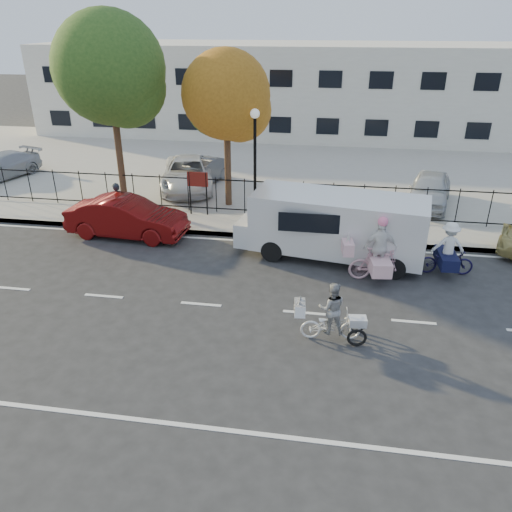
% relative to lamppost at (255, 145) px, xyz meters
% --- Properties ---
extents(ground, '(120.00, 120.00, 0.00)m').
position_rel_lamppost_xyz_m(ground, '(-0.50, -6.80, -3.11)').
color(ground, '#333334').
extents(road_markings, '(60.00, 9.52, 0.01)m').
position_rel_lamppost_xyz_m(road_markings, '(-0.50, -6.80, -3.11)').
color(road_markings, silver).
rests_on(road_markings, ground).
extents(curb, '(60.00, 0.10, 0.15)m').
position_rel_lamppost_xyz_m(curb, '(-0.50, -1.75, -3.04)').
color(curb, '#A8A399').
rests_on(curb, ground).
extents(sidewalk, '(60.00, 2.20, 0.15)m').
position_rel_lamppost_xyz_m(sidewalk, '(-0.50, -0.70, -3.04)').
color(sidewalk, '#A8A399').
rests_on(sidewalk, ground).
extents(parking_lot, '(60.00, 15.60, 0.15)m').
position_rel_lamppost_xyz_m(parking_lot, '(-0.50, 8.20, -3.04)').
color(parking_lot, '#A8A399').
rests_on(parking_lot, ground).
extents(iron_fence, '(58.00, 0.06, 1.50)m').
position_rel_lamppost_xyz_m(iron_fence, '(-0.50, 0.40, -2.21)').
color(iron_fence, black).
rests_on(iron_fence, sidewalk).
extents(building, '(34.00, 10.00, 6.00)m').
position_rel_lamppost_xyz_m(building, '(-0.50, 18.20, -0.11)').
color(building, silver).
rests_on(building, ground).
extents(lamppost, '(0.36, 0.36, 4.33)m').
position_rel_lamppost_xyz_m(lamppost, '(0.00, 0.00, 0.00)').
color(lamppost, black).
rests_on(lamppost, sidewalk).
extents(street_sign, '(0.85, 0.06, 1.80)m').
position_rel_lamppost_xyz_m(street_sign, '(-2.35, 0.00, -1.70)').
color(street_sign, black).
rests_on(street_sign, sidewalk).
extents(zebra_trike, '(1.89, 0.80, 1.61)m').
position_rel_lamppost_xyz_m(zebra_trike, '(3.24, -7.93, -2.49)').
color(zebra_trike, white).
rests_on(zebra_trike, ground).
extents(unicorn_bike, '(2.14, 1.50, 2.12)m').
position_rel_lamppost_xyz_m(unicorn_bike, '(4.59, -4.43, -2.33)').
color(unicorn_bike, '#D6A3AF').
rests_on(unicorn_bike, ground).
extents(bull_bike, '(1.92, 1.31, 1.78)m').
position_rel_lamppost_xyz_m(bull_bike, '(6.80, -3.66, -2.40)').
color(bull_bike, '#130F34').
rests_on(bull_bike, ground).
extents(white_van, '(6.57, 3.03, 2.23)m').
position_rel_lamppost_xyz_m(white_van, '(3.20, -3.00, -1.88)').
color(white_van, white).
rests_on(white_van, ground).
extents(red_sedan, '(4.61, 1.90, 1.48)m').
position_rel_lamppost_xyz_m(red_sedan, '(-4.52, -2.31, -2.37)').
color(red_sedan, '#620B0B').
rests_on(red_sedan, ground).
extents(pedestrian, '(0.69, 0.57, 1.62)m').
position_rel_lamppost_xyz_m(pedestrian, '(-5.27, -1.35, -2.15)').
color(pedestrian, black).
rests_on(pedestrian, sidewalk).
extents(lot_car_a, '(2.97, 4.59, 1.24)m').
position_rel_lamppost_xyz_m(lot_car_a, '(-13.60, 3.46, -2.34)').
color(lot_car_a, '#AAACB2').
rests_on(lot_car_a, parking_lot).
extents(lot_car_b, '(3.45, 5.51, 1.42)m').
position_rel_lamppost_xyz_m(lot_car_b, '(-3.77, 3.37, -2.25)').
color(lot_car_b, silver).
rests_on(lot_car_b, parking_lot).
extents(lot_car_c, '(2.32, 3.96, 1.23)m').
position_rel_lamppost_xyz_m(lot_car_c, '(-3.34, 4.05, -2.34)').
color(lot_car_c, '#4A4D52').
rests_on(lot_car_c, parking_lot).
extents(lot_car_d, '(2.54, 4.36, 1.39)m').
position_rel_lamppost_xyz_m(lot_car_d, '(7.21, 2.70, -2.27)').
color(lot_car_d, '#B5B8BD').
rests_on(lot_car_d, parking_lot).
extents(tree_west, '(4.34, 4.34, 7.96)m').
position_rel_lamppost_xyz_m(tree_west, '(-5.65, 0.56, 2.46)').
color(tree_west, '#442D1D').
rests_on(tree_west, ground).
extents(tree_mid, '(3.60, 3.58, 6.56)m').
position_rel_lamppost_xyz_m(tree_mid, '(-1.25, 1.46, 1.48)').
color(tree_mid, '#442D1D').
rests_on(tree_mid, ground).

